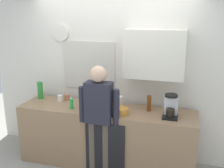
% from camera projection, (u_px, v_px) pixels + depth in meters
% --- Properties ---
extents(kitchen_counter, '(2.61, 0.64, 0.90)m').
position_uv_depth(kitchen_counter, '(106.00, 136.00, 3.88)').
color(kitchen_counter, '#937251').
rests_on(kitchen_counter, ground_plane).
extents(dishwasher_panel, '(0.56, 0.02, 0.81)m').
position_uv_depth(dishwasher_panel, '(105.00, 151.00, 3.56)').
color(dishwasher_panel, black).
rests_on(dishwasher_panel, ground_plane).
extents(back_wall_assembly, '(4.21, 0.42, 2.60)m').
position_uv_depth(back_wall_assembly, '(118.00, 73.00, 3.99)').
color(back_wall_assembly, silver).
rests_on(back_wall_assembly, ground_plane).
extents(coffee_maker, '(0.20, 0.20, 0.33)m').
position_uv_depth(coffee_maker, '(171.00, 107.00, 3.42)').
color(coffee_maker, black).
rests_on(coffee_maker, kitchen_counter).
extents(bottle_green_wine, '(0.07, 0.07, 0.30)m').
position_uv_depth(bottle_green_wine, '(85.00, 98.00, 3.76)').
color(bottle_green_wine, '#195923').
rests_on(bottle_green_wine, kitchen_counter).
extents(bottle_clear_soda, '(0.09, 0.09, 0.28)m').
position_uv_depth(bottle_clear_soda, '(40.00, 90.00, 4.18)').
color(bottle_clear_soda, '#2D8C33').
rests_on(bottle_clear_soda, kitchen_counter).
extents(bottle_amber_beer, '(0.06, 0.06, 0.23)m').
position_uv_depth(bottle_amber_beer, '(149.00, 103.00, 3.64)').
color(bottle_amber_beer, brown).
rests_on(bottle_amber_beer, kitchen_counter).
extents(cup_terracotta_mug, '(0.08, 0.08, 0.09)m').
position_uv_depth(cup_terracotta_mug, '(67.00, 97.00, 4.12)').
color(cup_terracotta_mug, '#B26647').
rests_on(cup_terracotta_mug, kitchen_counter).
extents(cup_white_mug, '(0.08, 0.08, 0.09)m').
position_uv_depth(cup_white_mug, '(60.00, 98.00, 4.08)').
color(cup_white_mug, white).
rests_on(cup_white_mug, kitchen_counter).
extents(mixing_bowl, '(0.22, 0.22, 0.08)m').
position_uv_depth(mixing_bowl, '(121.00, 111.00, 3.57)').
color(mixing_bowl, orange).
rests_on(mixing_bowl, kitchen_counter).
extents(dish_soap, '(0.06, 0.06, 0.18)m').
position_uv_depth(dish_soap, '(71.00, 103.00, 3.75)').
color(dish_soap, green).
rests_on(dish_soap, kitchen_counter).
extents(storage_canister, '(0.14, 0.14, 0.17)m').
position_uv_depth(storage_canister, '(118.00, 102.00, 3.80)').
color(storage_canister, silver).
rests_on(storage_canister, kitchen_counter).
extents(person_at_sink, '(0.57, 0.22, 1.60)m').
position_uv_depth(person_at_sink, '(99.00, 113.00, 3.47)').
color(person_at_sink, brown).
rests_on(person_at_sink, ground_plane).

